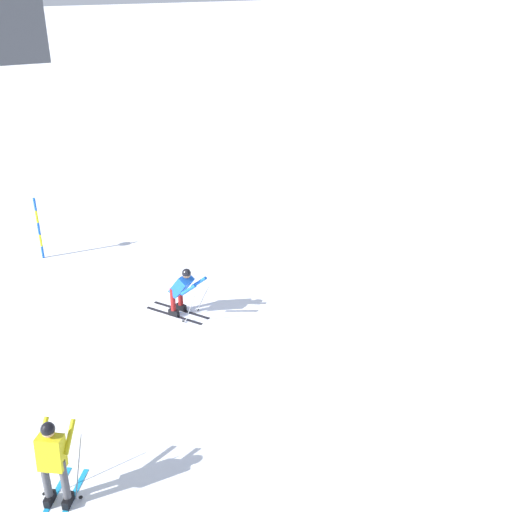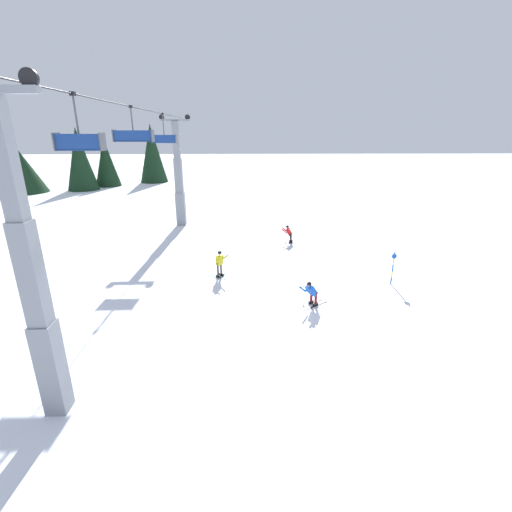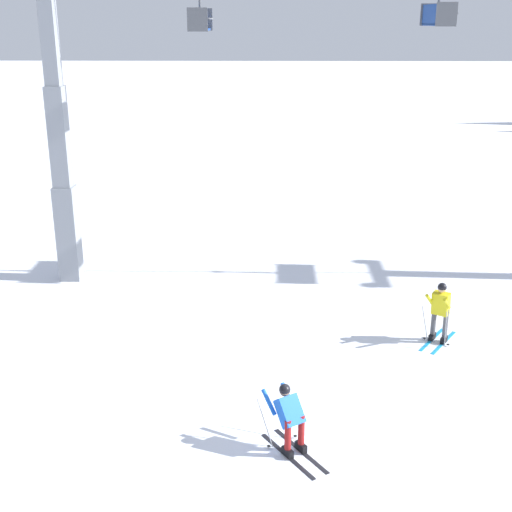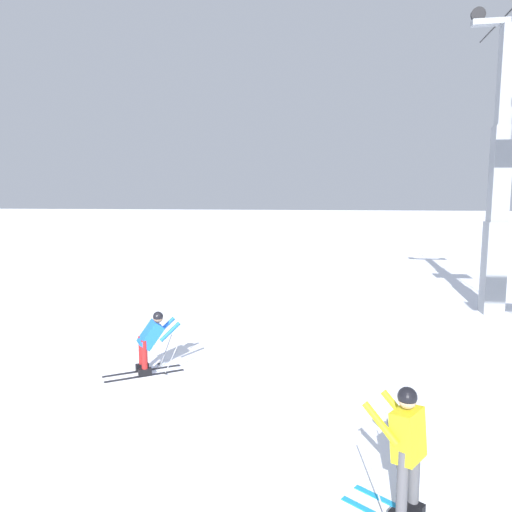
# 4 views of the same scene
# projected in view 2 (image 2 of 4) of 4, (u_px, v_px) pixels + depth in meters

# --- Properties ---
(ground_plane) EXTENTS (260.00, 260.00, 0.00)m
(ground_plane) POSITION_uv_depth(u_px,v_px,m) (291.00, 297.00, 19.23)
(ground_plane) COLOR white
(skier_carving_main) EXTENTS (1.40, 1.71, 1.50)m
(skier_carving_main) POSITION_uv_depth(u_px,v_px,m) (311.00, 292.00, 17.98)
(skier_carving_main) COLOR black
(skier_carving_main) RESTS_ON ground_plane
(lift_tower_near) EXTENTS (0.65, 2.32, 9.77)m
(lift_tower_near) POSITION_uv_depth(u_px,v_px,m) (35.00, 291.00, 10.12)
(lift_tower_near) COLOR gray
(lift_tower_near) RESTS_ON ground_plane
(lift_tower_far) EXTENTS (0.83, 2.66, 9.77)m
(lift_tower_far) POSITION_uv_depth(u_px,v_px,m) (179.00, 182.00, 32.83)
(lift_tower_far) COLOR gray
(lift_tower_far) RESTS_ON ground_plane
(haul_cable) EXTENTS (30.01, 0.05, 0.05)m
(haul_cable) POSITION_uv_depth(u_px,v_px,m) (135.00, 108.00, 19.66)
(haul_cable) COLOR black
(chairlift_seat_nearest) EXTENTS (0.61, 1.68, 1.98)m
(chairlift_seat_nearest) POSITION_uv_depth(u_px,v_px,m) (79.00, 142.00, 12.95)
(chairlift_seat_nearest) COLOR black
(chairlift_seat_second) EXTENTS (0.61, 2.10, 1.84)m
(chairlift_seat_second) POSITION_uv_depth(u_px,v_px,m) (133.00, 136.00, 19.33)
(chairlift_seat_second) COLOR black
(chairlift_seat_middle) EXTENTS (0.61, 1.82, 2.13)m
(chairlift_seat_middle) POSITION_uv_depth(u_px,v_px,m) (164.00, 139.00, 26.87)
(chairlift_seat_middle) COLOR black
(trail_marker_pole) EXTENTS (0.07, 0.28, 1.94)m
(trail_marker_pole) POSITION_uv_depth(u_px,v_px,m) (393.00, 267.00, 20.54)
(trail_marker_pole) COLOR blue
(trail_marker_pole) RESTS_ON ground_plane
(skier_distant_uphill) EXTENTS (1.23, 1.55, 1.69)m
(skier_distant_uphill) POSITION_uv_depth(u_px,v_px,m) (220.00, 262.00, 21.57)
(skier_distant_uphill) COLOR #198CCC
(skier_distant_uphill) RESTS_ON ground_plane
(skier_distant_downhill) EXTENTS (0.86, 1.69, 1.52)m
(skier_distant_downhill) POSITION_uv_depth(u_px,v_px,m) (289.00, 233.00, 28.41)
(skier_distant_downhill) COLOR black
(skier_distant_downhill) RESTS_ON ground_plane
(tree_line_ridge) EXTENTS (24.82, 29.78, 9.74)m
(tree_line_ridge) POSITION_uv_depth(u_px,v_px,m) (34.00, 162.00, 50.71)
(tree_line_ridge) COLOR black
(tree_line_ridge) RESTS_ON ground_plane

